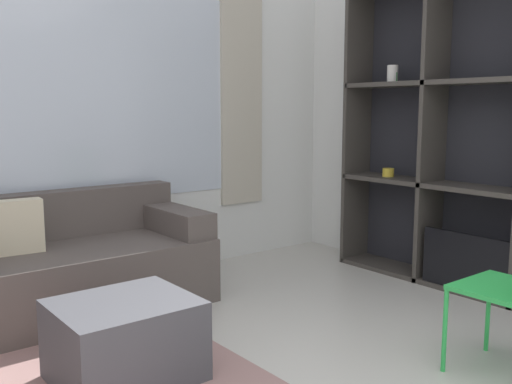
% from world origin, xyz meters
% --- Properties ---
extents(wall_back, '(5.98, 0.11, 2.70)m').
position_xyz_m(wall_back, '(0.00, 3.23, 1.36)').
color(wall_back, white).
rests_on(wall_back, ground_plane).
extents(wall_right, '(0.07, 4.40, 2.70)m').
position_xyz_m(wall_right, '(2.42, 1.60, 1.35)').
color(wall_right, white).
rests_on(wall_right, ground_plane).
extents(shelving_unit, '(0.35, 2.34, 2.31)m').
position_xyz_m(shelving_unit, '(2.26, 1.30, 1.11)').
color(shelving_unit, '#232328').
rests_on(shelving_unit, ground_plane).
extents(couch_main, '(1.82, 0.85, 0.79)m').
position_xyz_m(couch_main, '(-0.29, 2.75, 0.30)').
color(couch_main, '#564C47').
rests_on(couch_main, ground_plane).
extents(ottoman, '(0.66, 0.57, 0.41)m').
position_xyz_m(ottoman, '(-0.43, 1.60, 0.21)').
color(ottoman, '#47474C').
rests_on(ottoman, ground_plane).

